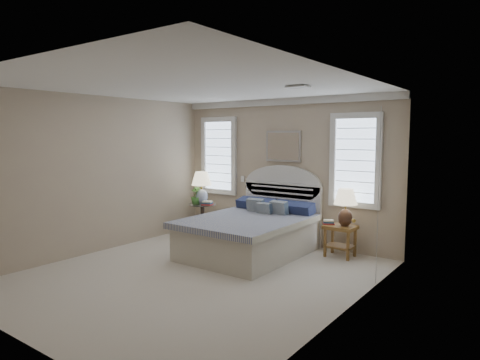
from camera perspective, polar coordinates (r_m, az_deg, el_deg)
name	(u,v)px	position (r m, az deg, el deg)	size (l,w,h in m)	color
floor	(195,275)	(6.37, -5.99, -12.53)	(4.50, 5.00, 0.01)	beige
ceiling	(193,86)	(6.09, -6.27, 12.37)	(4.50, 5.00, 0.01)	white
wall_back	(284,171)	(8.10, 5.87, 1.18)	(4.50, 0.02, 2.70)	tan
wall_left	(97,174)	(7.77, -18.49, 0.71)	(0.02, 5.00, 2.70)	tan
wall_right	(345,196)	(4.87, 13.87, -2.07)	(0.02, 5.00, 2.70)	tan
crown_molding	(283,102)	(8.06, 5.82, 10.34)	(4.50, 0.08, 0.12)	silver
hvac_vent	(298,87)	(6.04, 7.71, 12.21)	(0.30, 0.20, 0.02)	#B2B2B2
switch_plate	(243,179)	(8.62, 0.35, 0.16)	(0.08, 0.01, 0.12)	silver
window_left	(219,156)	(8.95, -2.79, 3.25)	(0.90, 0.06, 1.60)	#C9E0FF
window_right	(355,160)	(7.46, 15.14, 2.53)	(0.90, 0.06, 1.60)	#C9E0FF
painting	(283,146)	(8.04, 5.76, 4.50)	(0.74, 0.04, 0.58)	silver
closet_door	(379,197)	(6.01, 18.02, -2.14)	(0.02, 1.80, 2.40)	silver
bed	(252,231)	(7.37, 1.66, -6.84)	(1.72, 2.28, 1.47)	beige
side_table_left	(203,216)	(8.82, -5.02, -4.74)	(0.56, 0.56, 0.63)	black
nightstand_right	(340,234)	(7.36, 13.22, -7.03)	(0.50, 0.40, 0.53)	brown
floor_pot	(197,226)	(8.77, -5.73, -6.18)	(0.40, 0.40, 0.36)	black
lamp_left	(202,184)	(8.73, -5.14, -0.56)	(0.43, 0.43, 0.66)	silver
lamp_right	(346,203)	(7.24, 13.89, -3.01)	(0.41, 0.41, 0.63)	black
potted_plant	(196,195)	(8.73, -5.90, -2.05)	(0.20, 0.20, 0.36)	#3E7D32
books_left	(207,203)	(8.60, -4.38, -3.10)	(0.24, 0.21, 0.08)	#A32928
books_right	(329,222)	(7.37, 11.73, -5.53)	(0.22, 0.20, 0.08)	#A32928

